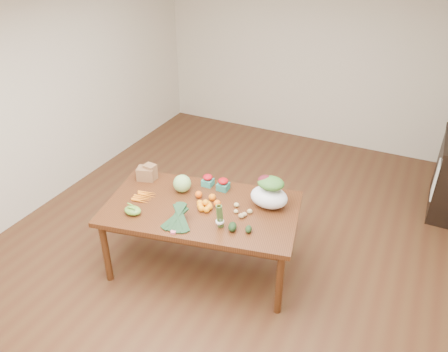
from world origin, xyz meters
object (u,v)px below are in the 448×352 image
at_px(paper_bag, 146,172).
at_px(kale_bunch, 177,219).
at_px(dining_table, 202,237).
at_px(mandarin_cluster, 206,204).
at_px(salad_bag, 269,194).
at_px(asparagus_bundle, 220,216).
at_px(cabbage, 182,183).

relative_size(paper_bag, kale_bunch, 0.61).
height_order(dining_table, paper_bag, paper_bag).
xyz_separation_m(mandarin_cluster, salad_bag, (0.54, 0.31, 0.09)).
height_order(dining_table, asparagus_bundle, asparagus_bundle).
distance_m(dining_table, paper_bag, 0.93).
bearing_deg(mandarin_cluster, kale_bunch, -104.99).
distance_m(asparagus_bundle, salad_bag, 0.59).
xyz_separation_m(dining_table, paper_bag, (-0.78, 0.20, 0.46)).
bearing_deg(mandarin_cluster, asparagus_bundle, -39.35).
bearing_deg(asparagus_bundle, paper_bag, 147.69).
height_order(kale_bunch, salad_bag, salad_bag).
bearing_deg(kale_bunch, paper_bag, 130.25).
bearing_deg(cabbage, kale_bunch, -64.31).
bearing_deg(paper_bag, cabbage, -4.36).
relative_size(dining_table, salad_bag, 5.05).
bearing_deg(mandarin_cluster, salad_bag, 29.62).
distance_m(dining_table, mandarin_cluster, 0.43).
bearing_deg(cabbage, asparagus_bundle, -31.51).
relative_size(dining_table, mandarin_cluster, 10.45).
relative_size(mandarin_cluster, salad_bag, 0.48).
distance_m(paper_bag, kale_bunch, 0.93).
relative_size(cabbage, mandarin_cluster, 1.03).
distance_m(paper_bag, salad_bag, 1.38).
bearing_deg(dining_table, paper_bag, 154.26).
xyz_separation_m(cabbage, kale_bunch, (0.26, -0.54, -0.01)).
height_order(dining_table, salad_bag, salad_bag).
bearing_deg(paper_bag, salad_bag, 4.23).
distance_m(paper_bag, asparagus_bundle, 1.17).
height_order(mandarin_cluster, kale_bunch, kale_bunch).
height_order(paper_bag, cabbage, cabbage).
distance_m(mandarin_cluster, kale_bunch, 0.39).
relative_size(mandarin_cluster, asparagus_bundle, 0.72).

